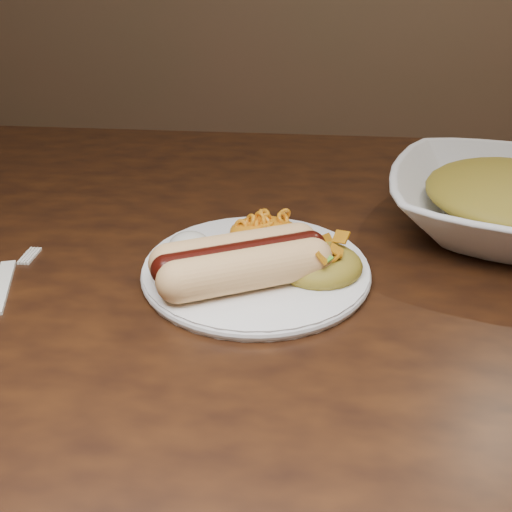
# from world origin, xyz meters

# --- Properties ---
(table) EXTENTS (1.60, 0.90, 0.75)m
(table) POSITION_xyz_m (0.00, 0.00, 0.66)
(table) COLOR black
(table) RESTS_ON floor
(plate) EXTENTS (0.24, 0.24, 0.01)m
(plate) POSITION_xyz_m (0.03, -0.03, 0.76)
(plate) COLOR white
(plate) RESTS_ON table
(hotdog) EXTENTS (0.15, 0.13, 0.04)m
(hotdog) POSITION_xyz_m (0.02, -0.06, 0.78)
(hotdog) COLOR #ECB27B
(hotdog) RESTS_ON plate
(mac_and_cheese) EXTENTS (0.10, 0.09, 0.03)m
(mac_and_cheese) POSITION_xyz_m (0.03, 0.03, 0.78)
(mac_and_cheese) COLOR orange
(mac_and_cheese) RESTS_ON plate
(sour_cream) EXTENTS (0.06, 0.06, 0.03)m
(sour_cream) POSITION_xyz_m (-0.04, -0.01, 0.78)
(sour_cream) COLOR silver
(sour_cream) RESTS_ON plate
(taco_salad) EXTENTS (0.09, 0.09, 0.04)m
(taco_salad) POSITION_xyz_m (0.09, -0.04, 0.78)
(taco_salad) COLOR #BC7D19
(taco_salad) RESTS_ON plate
(fork) EXTENTS (0.06, 0.13, 0.00)m
(fork) POSITION_xyz_m (-0.22, -0.09, 0.75)
(fork) COLOR white
(fork) RESTS_ON table
(serving_bowl) EXTENTS (0.34, 0.34, 0.07)m
(serving_bowl) POSITION_xyz_m (0.32, 0.09, 0.78)
(serving_bowl) COLOR white
(serving_bowl) RESTS_ON table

